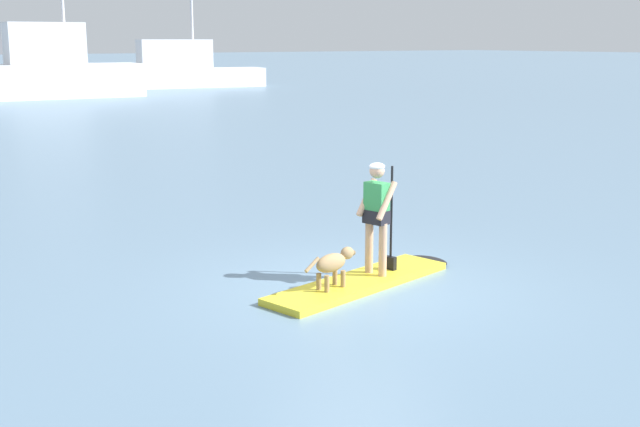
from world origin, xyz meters
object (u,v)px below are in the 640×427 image
(moored_boat_starboard, at_px, (55,70))
(person_paddler, at_px, (377,211))
(moored_boat_far_port, at_px, (183,70))
(paddleboard, at_px, (369,279))
(dog, at_px, (333,263))

(moored_boat_starboard, bearing_deg, person_paddler, -100.63)
(moored_boat_far_port, bearing_deg, paddleboard, -111.92)
(person_paddler, height_order, moored_boat_far_port, moored_boat_far_port)
(dog, height_order, moored_boat_far_port, moored_boat_far_port)
(moored_boat_starboard, relative_size, moored_boat_far_port, 1.06)
(dog, distance_m, moored_boat_far_port, 51.44)
(person_paddler, height_order, moored_boat_starboard, moored_boat_starboard)
(moored_boat_starboard, bearing_deg, dog, -101.79)
(paddleboard, height_order, moored_boat_starboard, moored_boat_starboard)
(dog, distance_m, moored_boat_starboard, 42.69)
(person_paddler, relative_size, moored_boat_starboard, 0.13)
(paddleboard, bearing_deg, moored_boat_starboard, 79.17)
(dog, relative_size, moored_boat_far_port, 0.08)
(person_paddler, bearing_deg, dog, -167.78)
(person_paddler, distance_m, moored_boat_starboard, 42.31)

